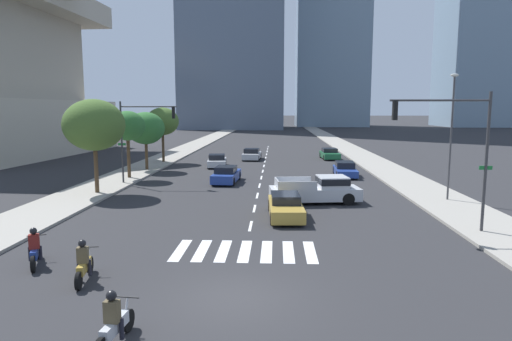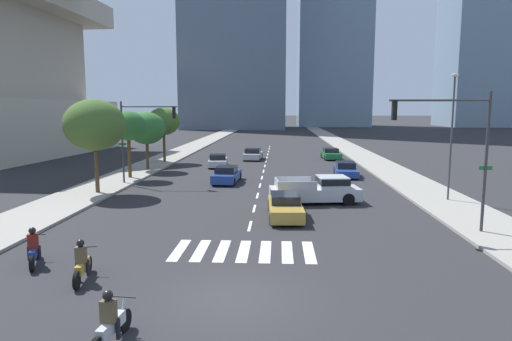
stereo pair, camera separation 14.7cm
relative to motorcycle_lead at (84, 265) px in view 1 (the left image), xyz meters
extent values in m
plane|color=#28282B|center=(5.26, -1.16, -0.58)|extent=(800.00, 800.00, 0.00)
cube|color=gray|center=(17.13, 28.84, -0.51)|extent=(4.00, 260.00, 0.15)
cube|color=gray|center=(-6.60, 28.84, -0.51)|extent=(4.00, 260.00, 0.15)
cube|color=silver|center=(2.56, 3.50, -0.58)|extent=(0.45, 2.90, 0.01)
cube|color=silver|center=(3.46, 3.50, -0.58)|extent=(0.45, 2.90, 0.01)
cube|color=silver|center=(4.36, 3.50, -0.58)|extent=(0.45, 2.90, 0.01)
cube|color=silver|center=(5.26, 3.50, -0.58)|extent=(0.45, 2.90, 0.01)
cube|color=silver|center=(6.16, 3.50, -0.58)|extent=(0.45, 2.90, 0.01)
cube|color=silver|center=(7.06, 3.50, -0.58)|extent=(0.45, 2.90, 0.01)
cube|color=silver|center=(7.96, 3.50, -0.58)|extent=(0.45, 2.90, 0.01)
cube|color=silver|center=(5.26, 7.50, -0.58)|extent=(0.14, 2.00, 0.01)
cube|color=silver|center=(5.26, 11.50, -0.58)|extent=(0.14, 2.00, 0.01)
cube|color=silver|center=(5.26, 15.50, -0.58)|extent=(0.14, 2.00, 0.01)
cube|color=silver|center=(5.26, 19.50, -0.58)|extent=(0.14, 2.00, 0.01)
cube|color=silver|center=(5.26, 23.50, -0.58)|extent=(0.14, 2.00, 0.01)
cube|color=silver|center=(5.26, 27.50, -0.58)|extent=(0.14, 2.00, 0.01)
cube|color=silver|center=(5.26, 31.50, -0.58)|extent=(0.14, 2.00, 0.01)
cube|color=silver|center=(5.26, 35.50, -0.58)|extent=(0.14, 2.00, 0.01)
cube|color=silver|center=(5.26, 39.50, -0.58)|extent=(0.14, 2.00, 0.01)
cube|color=silver|center=(5.26, 43.50, -0.58)|extent=(0.14, 2.00, 0.01)
cube|color=silver|center=(5.26, 47.50, -0.58)|extent=(0.14, 2.00, 0.01)
cube|color=silver|center=(5.26, 51.50, -0.58)|extent=(0.14, 2.00, 0.01)
cube|color=silver|center=(5.26, 55.50, -0.58)|extent=(0.14, 2.00, 0.01)
cylinder|color=black|center=(-0.14, 0.78, -0.28)|extent=(0.22, 0.61, 0.60)
cylinder|color=black|center=(0.13, -0.75, -0.28)|extent=(0.22, 0.61, 0.60)
cube|color=#B28E38|center=(0.00, 0.02, -0.06)|extent=(0.43, 1.26, 0.32)
cylinder|color=#B2B2B7|center=(-0.12, 0.68, 0.02)|extent=(0.11, 0.32, 0.67)
cylinder|color=black|center=(-0.13, 0.73, 0.39)|extent=(0.70, 0.16, 0.04)
cube|color=brown|center=(0.01, -0.08, 0.37)|extent=(0.40, 0.30, 0.55)
sphere|color=black|center=(0.01, -0.08, 0.78)|extent=(0.26, 0.26, 0.26)
cylinder|color=black|center=(-0.18, -0.02, -0.11)|extent=(0.14, 0.14, 0.55)
cylinder|color=black|center=(0.17, 0.05, -0.11)|extent=(0.14, 0.14, 0.55)
cylinder|color=black|center=(-2.80, 2.15, -0.28)|extent=(0.34, 0.60, 0.60)
cylinder|color=black|center=(-2.21, 0.73, -0.28)|extent=(0.34, 0.60, 0.60)
cube|color=navy|center=(-2.50, 1.44, -0.06)|extent=(0.67, 1.22, 0.32)
cylinder|color=#B2B2B7|center=(-2.76, 2.06, 0.02)|extent=(0.18, 0.32, 0.67)
cylinder|color=black|center=(-2.78, 2.10, 0.39)|extent=(0.66, 0.30, 0.04)
cube|color=maroon|center=(-2.46, 1.35, 0.37)|extent=(0.42, 0.36, 0.55)
sphere|color=black|center=(-2.46, 1.35, 0.78)|extent=(0.26, 0.26, 0.26)
cylinder|color=black|center=(-2.67, 1.37, -0.11)|extent=(0.16, 0.16, 0.55)
cylinder|color=black|center=(-2.34, 1.51, -0.11)|extent=(0.16, 0.16, 0.55)
cylinder|color=black|center=(2.64, -3.36, -0.28)|extent=(0.18, 0.61, 0.60)
cube|color=#B7BABF|center=(2.57, -4.11, -0.06)|extent=(0.34, 1.23, 0.32)
cylinder|color=#B2B2B7|center=(2.63, -3.46, 0.02)|extent=(0.09, 0.32, 0.67)
cylinder|color=black|center=(2.63, -3.41, 0.39)|extent=(0.70, 0.10, 0.04)
cube|color=brown|center=(2.56, -4.21, 0.37)|extent=(0.38, 0.27, 0.55)
sphere|color=black|center=(2.56, -4.21, 0.78)|extent=(0.26, 0.26, 0.26)
cylinder|color=black|center=(2.39, -4.10, -0.11)|extent=(0.13, 0.13, 0.55)
cylinder|color=black|center=(2.74, -4.13, -0.11)|extent=(0.13, 0.13, 0.55)
cube|color=#B7BABF|center=(8.96, 13.34, 0.01)|extent=(5.78, 2.71, 0.75)
cube|color=#B7BABF|center=(10.07, 13.47, 0.74)|extent=(2.00, 2.10, 0.70)
cube|color=black|center=(10.07, 13.47, 0.82)|extent=(2.02, 2.14, 0.39)
cube|color=#B7BABF|center=(7.62, 14.18, 0.66)|extent=(2.33, 0.36, 0.55)
cube|color=#B7BABF|center=(7.86, 12.21, 0.66)|extent=(2.33, 0.36, 0.55)
cube|color=#B7BABF|center=(6.58, 13.05, 0.66)|extent=(0.31, 1.98, 0.55)
cylinder|color=black|center=(10.73, 14.48, -0.20)|extent=(0.79, 0.35, 0.76)
cylinder|color=black|center=(10.95, 12.64, -0.20)|extent=(0.79, 0.35, 0.76)
cylinder|color=black|center=(6.97, 14.03, -0.20)|extent=(0.79, 0.35, 0.76)
cylinder|color=black|center=(7.19, 12.19, -0.20)|extent=(0.79, 0.35, 0.76)
cube|color=#B28E38|center=(7.06, 9.43, -0.10)|extent=(1.96, 4.74, 0.64)
cube|color=black|center=(7.04, 9.66, 0.45)|extent=(1.62, 2.17, 0.46)
cylinder|color=black|center=(7.91, 7.89, -0.26)|extent=(0.25, 0.65, 0.64)
cylinder|color=black|center=(6.35, 7.81, -0.26)|extent=(0.25, 0.65, 0.64)
cylinder|color=black|center=(7.76, 11.05, -0.26)|extent=(0.25, 0.65, 0.64)
cylinder|color=black|center=(6.20, 10.98, -0.26)|extent=(0.25, 0.65, 0.64)
cube|color=#B7BABF|center=(3.70, 37.18, -0.10)|extent=(2.12, 4.30, 0.65)
cube|color=black|center=(3.69, 36.97, 0.48)|extent=(1.76, 1.98, 0.51)
cylinder|color=black|center=(2.92, 38.66, -0.26)|extent=(0.26, 0.65, 0.64)
cylinder|color=black|center=(4.63, 38.56, -0.26)|extent=(0.26, 0.65, 0.64)
cylinder|color=black|center=(2.77, 35.80, -0.26)|extent=(0.26, 0.65, 0.64)
cylinder|color=black|center=(4.48, 35.71, -0.26)|extent=(0.26, 0.65, 0.64)
cube|color=#B7BABF|center=(0.50, 30.56, -0.11)|extent=(2.21, 4.41, 0.62)
cube|color=black|center=(0.52, 30.35, 0.46)|extent=(1.77, 2.06, 0.51)
cylinder|color=black|center=(-0.45, 31.92, -0.26)|extent=(0.28, 0.66, 0.64)
cylinder|color=black|center=(1.17, 32.08, -0.26)|extent=(0.28, 0.66, 0.64)
cylinder|color=black|center=(-0.17, 29.04, -0.26)|extent=(0.28, 0.66, 0.64)
cylinder|color=black|center=(1.45, 29.20, -0.26)|extent=(0.28, 0.66, 0.64)
cube|color=navy|center=(12.58, 24.71, -0.15)|extent=(1.94, 4.76, 0.55)
cube|color=black|center=(12.59, 24.95, 0.40)|extent=(1.63, 2.17, 0.54)
cylinder|color=black|center=(13.30, 23.09, -0.26)|extent=(0.25, 0.65, 0.64)
cylinder|color=black|center=(11.72, 23.15, -0.26)|extent=(0.25, 0.65, 0.64)
cylinder|color=black|center=(13.43, 26.28, -0.26)|extent=(0.25, 0.65, 0.64)
cylinder|color=black|center=(11.85, 26.34, -0.26)|extent=(0.25, 0.65, 0.64)
cube|color=navy|center=(2.54, 20.91, -0.09)|extent=(2.03, 4.68, 0.67)
cube|color=black|center=(2.53, 20.68, 0.50)|extent=(1.66, 2.15, 0.50)
cylinder|color=black|center=(1.86, 22.51, -0.26)|extent=(0.26, 0.65, 0.64)
cylinder|color=black|center=(3.42, 22.41, -0.26)|extent=(0.26, 0.65, 0.64)
cylinder|color=black|center=(1.66, 19.40, -0.26)|extent=(0.26, 0.65, 0.64)
cylinder|color=black|center=(3.22, 19.30, -0.26)|extent=(0.26, 0.65, 0.64)
cube|color=#1E6038|center=(12.84, 38.29, -0.11)|extent=(2.08, 4.35, 0.63)
cube|color=black|center=(12.82, 38.50, 0.44)|extent=(1.73, 2.00, 0.47)
cylinder|color=black|center=(13.75, 36.89, -0.26)|extent=(0.25, 0.65, 0.64)
cylinder|color=black|center=(12.08, 36.80, -0.26)|extent=(0.25, 0.65, 0.64)
cylinder|color=black|center=(13.59, 39.78, -0.26)|extent=(0.25, 0.65, 0.64)
cylinder|color=black|center=(11.92, 39.69, -0.26)|extent=(0.25, 0.65, 0.64)
cylinder|color=#333335|center=(16.23, 6.57, 2.81)|extent=(0.14, 0.14, 6.49)
cylinder|color=#333335|center=(13.97, 6.57, 5.66)|extent=(4.51, 0.10, 0.10)
cube|color=black|center=(11.97, 6.57, 5.21)|extent=(0.20, 0.28, 0.90)
sphere|color=red|center=(11.97, 6.57, 5.51)|extent=(0.18, 0.18, 0.18)
sphere|color=orange|center=(11.97, 6.57, 5.21)|extent=(0.18, 0.18, 0.18)
sphere|color=green|center=(11.97, 6.57, 4.91)|extent=(0.18, 0.18, 0.18)
cube|color=#19662D|center=(16.23, 6.57, 2.57)|extent=(0.60, 0.04, 0.18)
cylinder|color=#333335|center=(-5.40, 19.55, 2.71)|extent=(0.14, 0.14, 6.28)
cylinder|color=#333335|center=(-3.23, 19.55, 5.45)|extent=(4.34, 0.10, 0.10)
cube|color=black|center=(-1.31, 19.55, 5.00)|extent=(0.20, 0.28, 0.90)
sphere|color=red|center=(-1.31, 19.55, 5.30)|extent=(0.18, 0.18, 0.18)
sphere|color=orange|center=(-1.31, 19.55, 5.00)|extent=(0.18, 0.18, 0.18)
sphere|color=green|center=(-1.31, 19.55, 4.70)|extent=(0.18, 0.18, 0.18)
cube|color=#19662D|center=(-5.40, 19.55, 2.57)|extent=(0.60, 0.04, 0.18)
cylinder|color=#3F3F42|center=(17.43, 14.02, 3.39)|extent=(0.12, 0.12, 7.65)
ellipsoid|color=beige|center=(17.43, 14.02, 7.32)|extent=(0.50, 0.24, 0.20)
cylinder|color=#4C3823|center=(-5.80, 15.41, 1.06)|extent=(0.28, 0.28, 2.99)
ellipsoid|color=#426028|center=(-5.80, 15.41, 4.20)|extent=(4.10, 4.10, 3.49)
cylinder|color=#4C3823|center=(-5.80, 22.19, 1.15)|extent=(0.28, 0.28, 3.17)
ellipsoid|color=#2D662D|center=(-5.80, 22.19, 3.89)|extent=(2.89, 2.89, 2.45)
cylinder|color=#4C3823|center=(-5.80, 27.30, 0.81)|extent=(0.28, 0.28, 2.48)
ellipsoid|color=#2D662D|center=(-5.80, 27.30, 3.48)|extent=(3.57, 3.57, 3.03)
cylinder|color=#4C3823|center=(-5.80, 33.63, 1.05)|extent=(0.28, 0.28, 2.97)
ellipsoid|color=#426028|center=(-5.80, 33.63, 3.94)|extent=(3.52, 3.52, 2.99)
cube|color=#7A93A8|center=(76.89, 142.83, 40.49)|extent=(27.86, 23.85, 82.15)
camera|label=1|loc=(6.53, -14.32, 5.26)|focal=31.28mm
camera|label=2|loc=(6.68, -14.31, 5.26)|focal=31.28mm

